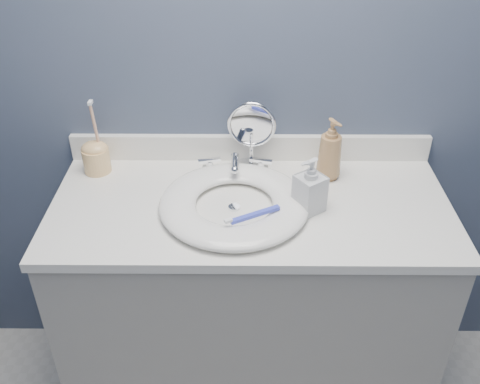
{
  "coord_description": "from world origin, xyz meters",
  "views": [
    {
      "loc": [
        -0.02,
        -0.36,
        1.82
      ],
      "look_at": [
        -0.03,
        0.94,
        0.94
      ],
      "focal_mm": 40.0,
      "sensor_mm": 36.0,
      "label": 1
    }
  ],
  "objects_px": {
    "soap_bottle_amber": "(330,149)",
    "soap_bottle_clear": "(310,185)",
    "toothbrush_holder": "(96,156)",
    "makeup_mirror": "(251,132)"
  },
  "relations": [
    {
      "from": "soap_bottle_clear",
      "to": "toothbrush_holder",
      "type": "distance_m",
      "value": 0.71
    },
    {
      "from": "soap_bottle_amber",
      "to": "soap_bottle_clear",
      "type": "xyz_separation_m",
      "value": [
        -0.08,
        -0.18,
        -0.02
      ]
    },
    {
      "from": "soap_bottle_amber",
      "to": "soap_bottle_clear",
      "type": "height_order",
      "value": "soap_bottle_amber"
    },
    {
      "from": "soap_bottle_clear",
      "to": "toothbrush_holder",
      "type": "bearing_deg",
      "value": -142.85
    },
    {
      "from": "soap_bottle_amber",
      "to": "toothbrush_holder",
      "type": "relative_size",
      "value": 0.81
    },
    {
      "from": "makeup_mirror",
      "to": "toothbrush_holder",
      "type": "bearing_deg",
      "value": -170.61
    },
    {
      "from": "makeup_mirror",
      "to": "soap_bottle_clear",
      "type": "relative_size",
      "value": 1.37
    },
    {
      "from": "soap_bottle_clear",
      "to": "toothbrush_holder",
      "type": "xyz_separation_m",
      "value": [
        -0.68,
        0.21,
        -0.03
      ]
    },
    {
      "from": "makeup_mirror",
      "to": "toothbrush_holder",
      "type": "xyz_separation_m",
      "value": [
        -0.51,
        -0.04,
        -0.07
      ]
    },
    {
      "from": "soap_bottle_amber",
      "to": "soap_bottle_clear",
      "type": "distance_m",
      "value": 0.2
    }
  ]
}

